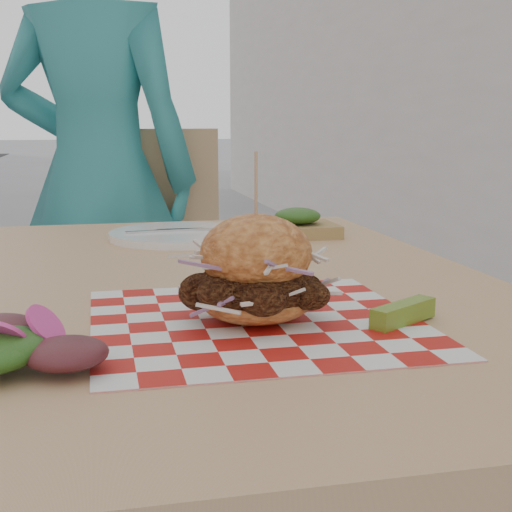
% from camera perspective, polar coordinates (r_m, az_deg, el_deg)
% --- Properties ---
extents(diner, '(0.69, 0.58, 1.62)m').
position_cam_1_polar(diner, '(2.12, -12.55, 6.09)').
color(diner, teal).
rests_on(diner, ground).
extents(patio_table, '(0.80, 1.20, 0.75)m').
position_cam_1_polar(patio_table, '(1.04, -3.63, -6.01)').
color(patio_table, tan).
rests_on(patio_table, ground).
extents(patio_chair, '(0.48, 0.48, 0.95)m').
position_cam_1_polar(patio_chair, '(2.08, -8.56, -1.04)').
color(patio_chair, tan).
rests_on(patio_chair, ground).
extents(paper_liner, '(0.36, 0.36, 0.00)m').
position_cam_1_polar(paper_liner, '(0.80, 0.00, -5.24)').
color(paper_liner, '#B61812').
rests_on(paper_liner, patio_table).
extents(sandwich, '(0.16, 0.16, 0.19)m').
position_cam_1_polar(sandwich, '(0.78, -0.00, -1.53)').
color(sandwich, '#D7843C').
rests_on(sandwich, paper_liner).
extents(pickle_spear, '(0.09, 0.07, 0.02)m').
position_cam_1_polar(pickle_spear, '(0.80, 11.69, -4.48)').
color(pickle_spear, olive).
rests_on(pickle_spear, paper_liner).
extents(side_salad, '(0.13, 0.14, 0.05)m').
position_cam_1_polar(side_salad, '(0.68, -17.75, -7.41)').
color(side_salad, '#3F1419').
rests_on(side_salad, patio_table).
extents(place_setting, '(0.27, 0.27, 0.02)m').
position_cam_1_polar(place_setting, '(1.37, -6.08, 1.71)').
color(place_setting, white).
rests_on(place_setting, patio_table).
extents(kraft_tray, '(0.15, 0.12, 0.06)m').
position_cam_1_polar(kraft_tray, '(1.39, 3.34, 2.51)').
color(kraft_tray, '#9C7C46').
rests_on(kraft_tray, patio_table).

